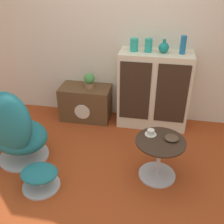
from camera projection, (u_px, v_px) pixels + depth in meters
name	position (u px, v px, depth m)	size (l,w,h in m)	color
ground_plane	(103.00, 178.00, 2.91)	(12.00, 12.00, 0.00)	#9E3D19
wall_back	(125.00, 29.00, 3.52)	(6.40, 0.06, 2.60)	beige
sideboard	(153.00, 90.00, 3.63)	(0.96, 0.41, 1.08)	beige
tv_console	(86.00, 103.00, 3.92)	(0.73, 0.43, 0.51)	brown
egg_chair	(14.00, 130.00, 2.98)	(0.84, 0.80, 0.93)	#B7B7BC
ottoman	(40.00, 176.00, 2.74)	(0.40, 0.40, 0.23)	#B7B7BC
coffee_table	(159.00, 156.00, 2.82)	(0.53, 0.53, 0.48)	#B7B7BC
vase_leftmost	(134.00, 45.00, 3.37)	(0.11, 0.11, 0.17)	teal
vase_inner_left	(149.00, 45.00, 3.34)	(0.10, 0.10, 0.17)	teal
vase_inner_right	(164.00, 47.00, 3.31)	(0.13, 0.13, 0.17)	#147A75
vase_rightmost	(183.00, 45.00, 3.26)	(0.07, 0.07, 0.23)	#196699
potted_plant	(89.00, 80.00, 3.73)	(0.15, 0.15, 0.22)	#996B4C
teacup	(151.00, 133.00, 2.80)	(0.13, 0.13, 0.06)	silver
bowl	(172.00, 138.00, 2.73)	(0.15, 0.15, 0.04)	#4C3828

